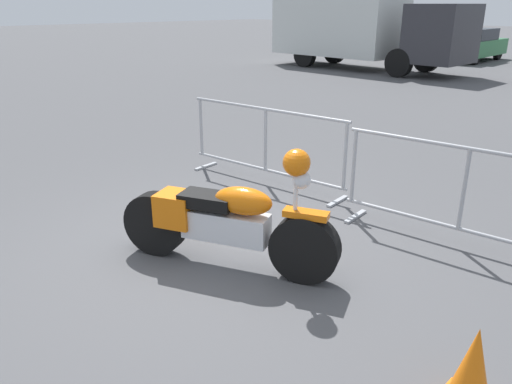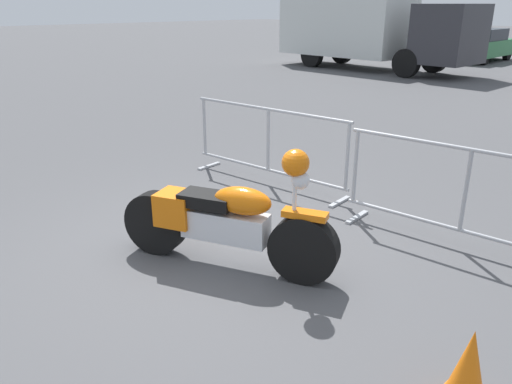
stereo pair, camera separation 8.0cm
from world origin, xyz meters
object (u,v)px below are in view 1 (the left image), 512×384
at_px(box_truck, 357,25).
at_px(parked_car_yellow, 368,39).
at_px(crowd_barrier_far, 463,196).
at_px(traffic_cone, 472,370).
at_px(motorcycle, 226,221).
at_px(crowd_barrier_near, 265,145).
at_px(parked_car_green, 472,45).
at_px(parked_car_tan, 418,40).

bearing_deg(box_truck, parked_car_yellow, 119.93).
distance_m(crowd_barrier_far, traffic_cone, 2.38).
distance_m(crowd_barrier_far, box_truck, 15.45).
height_order(motorcycle, crowd_barrier_near, motorcycle).
relative_size(crowd_barrier_near, crowd_barrier_far, 1.00).
relative_size(parked_car_green, traffic_cone, 6.99).
distance_m(box_truck, parked_car_tan, 6.15).
bearing_deg(crowd_barrier_near, motorcycle, -54.90).
relative_size(parked_car_yellow, parked_car_tan, 0.91).
bearing_deg(crowd_barrier_near, parked_car_green, 104.85).
height_order(crowd_barrier_near, crowd_barrier_far, same).
height_order(crowd_barrier_near, parked_car_green, parked_car_green).
xyz_separation_m(box_truck, parked_car_green, (2.01, 5.99, -0.93)).
relative_size(parked_car_tan, parked_car_green, 1.08).
height_order(motorcycle, traffic_cone, motorcycle).
bearing_deg(motorcycle, parked_car_yellow, 95.90).
bearing_deg(crowd_barrier_far, motorcycle, -125.11).
height_order(box_truck, parked_car_tan, box_truck).
bearing_deg(crowd_barrier_near, traffic_cone, -29.24).
height_order(parked_car_tan, traffic_cone, parked_car_tan).
distance_m(crowd_barrier_near, parked_car_yellow, 20.58).
xyz_separation_m(crowd_barrier_near, parked_car_tan, (-7.43, 18.14, 0.20)).
xyz_separation_m(motorcycle, parked_car_green, (-6.17, 20.04, 0.23)).
bearing_deg(traffic_cone, motorcycle, 176.19).
relative_size(crowd_barrier_near, box_truck, 0.33).
distance_m(crowd_barrier_near, crowd_barrier_far, 2.76).
height_order(motorcycle, crowd_barrier_far, motorcycle).
distance_m(crowd_barrier_near, parked_car_green, 18.70).
height_order(motorcycle, parked_car_yellow, parked_car_yellow).
bearing_deg(parked_car_tan, traffic_cone, -152.79).
xyz_separation_m(box_truck, parked_car_yellow, (-3.27, 5.86, -0.95)).
relative_size(crowd_barrier_far, parked_car_tan, 0.57).
distance_m(motorcycle, parked_car_yellow, 22.97).
distance_m(parked_car_yellow, parked_car_green, 5.29).
bearing_deg(crowd_barrier_far, box_truck, 128.36).
xyz_separation_m(motorcycle, crowd_barrier_near, (-1.38, 1.96, 0.09)).
xyz_separation_m(motorcycle, parked_car_tan, (-8.81, 20.10, 0.29)).
bearing_deg(motorcycle, traffic_cone, -27.82).
relative_size(motorcycle, crowd_barrier_far, 0.80).
height_order(crowd_barrier_far, traffic_cone, crowd_barrier_far).
distance_m(crowd_barrier_far, parked_car_tan, 20.81).
distance_m(parked_car_yellow, traffic_cone, 24.40).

